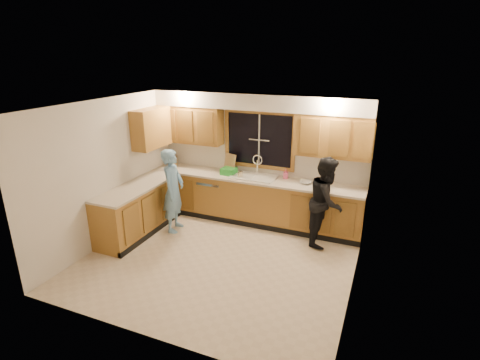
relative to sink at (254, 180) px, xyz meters
The scene contains 26 objects.
floor 1.82m from the sink, 90.00° to the right, with size 4.20×4.20×0.00m, color beige.
ceiling 2.29m from the sink, 90.00° to the right, with size 4.20×4.20×0.00m, color white.
wall_back 0.49m from the sink, 90.00° to the left, with size 4.20×4.20×0.00m, color silver.
wall_left 2.67m from the sink, 142.62° to the right, with size 3.80×3.80×0.00m, color silver.
wall_right 2.67m from the sink, 37.38° to the right, with size 3.80×3.80×0.00m, color silver.
base_cabinets_back 0.42m from the sink, 90.00° to the right, with size 4.20×0.60×0.88m, color #A2702F.
base_cabinets_left 2.23m from the sink, 145.12° to the right, with size 0.60×1.90×0.88m, color #A2702F.
countertop_back 0.04m from the sink, 90.00° to the right, with size 4.20×0.63×0.04m, color beige.
countertop_left 2.18m from the sink, 144.90° to the right, with size 0.63×1.90×0.04m, color beige.
upper_cabinets_left 1.72m from the sink, behind, with size 1.35×0.33×0.75m, color #A2702F.
upper_cabinets_right 1.72m from the sink, ahead, with size 1.35×0.33×0.75m, color #A2702F.
upper_cabinets_return 2.21m from the sink, 165.94° to the right, with size 0.33×0.90×0.75m, color #A2702F.
soffit 1.49m from the sink, 90.00° to the left, with size 4.20×0.35×0.30m, color beige.
window_frame 0.79m from the sink, 90.00° to the left, with size 1.44×0.03×1.14m.
sink is the anchor object (origin of this frame).
dishwasher 0.96m from the sink, behind, with size 0.60×0.56×0.82m, color silver.
stove 2.60m from the sink, 134.61° to the right, with size 0.58×0.75×0.90m, color silver.
man 1.55m from the sink, 143.50° to the right, with size 0.57×0.38×1.57m, color #6C9ECC.
woman 1.51m from the sink, 13.44° to the right, with size 0.76×0.59×1.57m, color black.
knife_block 1.81m from the sink, behind, with size 0.12×0.10×0.22m, color brown.
cutting_board 0.63m from the sink, 166.22° to the left, with size 0.28×0.02×0.37m, color tan.
dish_crate 0.54m from the sink, behind, with size 0.27×0.25×0.13m, color green.
soap_bottle 0.63m from the sink, 16.90° to the left, with size 0.08×0.09×0.19m, color #EE5A91.
bowl 1.01m from the sink, ahead, with size 0.22×0.22×0.05m, color silver.
can_left 0.28m from the sink, 153.01° to the right, with size 0.07×0.07×0.13m, color beige.
can_right 0.31m from the sink, 146.75° to the right, with size 0.06×0.06×0.11m, color beige.
Camera 1 is at (2.37, -4.82, 3.23)m, focal length 28.00 mm.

